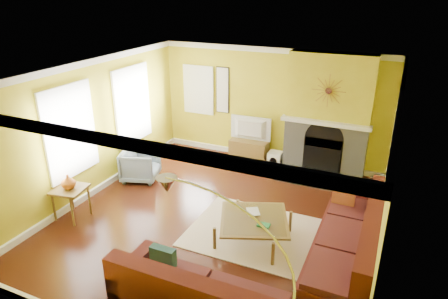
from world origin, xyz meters
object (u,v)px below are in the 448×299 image
at_px(armchair, 141,165).
at_px(side_table, 72,203).
at_px(coffee_table, 254,229).
at_px(sectional_sofa, 269,236).
at_px(media_console, 249,150).
at_px(arc_lamp, 234,291).

relative_size(armchair, side_table, 1.27).
xyz_separation_m(coffee_table, armchair, (-3.05, 1.14, 0.13)).
relative_size(sectional_sofa, coffee_table, 3.50).
distance_m(armchair, side_table, 1.84).
height_order(sectional_sofa, coffee_table, sectional_sofa).
distance_m(media_console, side_table, 4.29).
height_order(sectional_sofa, armchair, sectional_sofa).
bearing_deg(media_console, side_table, -118.13).
bearing_deg(side_table, armchair, 82.60).
bearing_deg(armchair, media_console, -60.66).
distance_m(coffee_table, armchair, 3.26).
bearing_deg(coffee_table, media_console, 112.25).
bearing_deg(arc_lamp, sectional_sofa, 97.24).
bearing_deg(sectional_sofa, media_console, 115.22).
relative_size(media_console, side_table, 1.53).
bearing_deg(media_console, armchair, -132.32).
xyz_separation_m(armchair, arc_lamp, (3.70, -3.55, 0.78)).
bearing_deg(arc_lamp, media_console, 109.12).
height_order(coffee_table, media_console, media_console).
relative_size(coffee_table, arc_lamp, 0.48).
xyz_separation_m(coffee_table, side_table, (-3.29, -0.68, 0.09)).
relative_size(coffee_table, media_console, 1.19).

